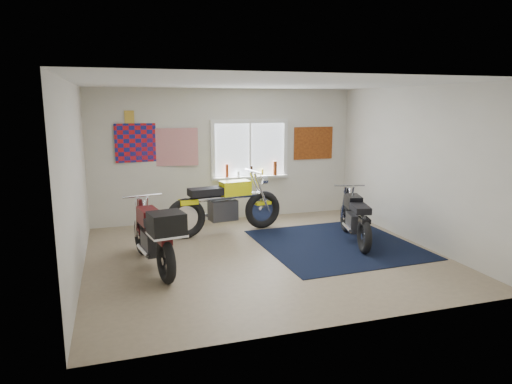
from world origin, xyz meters
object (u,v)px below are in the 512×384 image
object	(u,v)px
navy_rug	(336,244)
black_chrome_bike	(355,219)
maroon_tourer	(155,236)
yellow_triumph	(225,206)

from	to	relation	value
navy_rug	black_chrome_bike	xyz separation A→B (m)	(0.37, 0.05, 0.41)
navy_rug	maroon_tourer	world-z (taller)	maroon_tourer
navy_rug	yellow_triumph	xyz separation A→B (m)	(-1.66, 1.28, 0.50)
navy_rug	yellow_triumph	bearing A→B (deg)	142.44
navy_rug	yellow_triumph	size ratio (longest dim) A/B	1.13
black_chrome_bike	maroon_tourer	size ratio (longest dim) A/B	0.90
navy_rug	maroon_tourer	size ratio (longest dim) A/B	1.30
maroon_tourer	navy_rug	bearing A→B (deg)	-93.56
navy_rug	maroon_tourer	distance (m)	3.16
navy_rug	black_chrome_bike	bearing A→B (deg)	7.59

